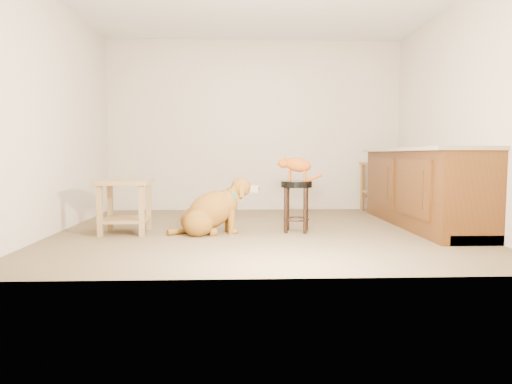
{
  "coord_description": "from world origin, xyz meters",
  "views": [
    {
      "loc": [
        -0.25,
        -5.09,
        0.86
      ],
      "look_at": [
        -0.06,
        -0.12,
        0.45
      ],
      "focal_mm": 32.0,
      "sensor_mm": 36.0,
      "label": 1
    }
  ],
  "objects_px": {
    "side_table": "(125,198)",
    "padded_stool": "(296,196)",
    "tabby_kitten": "(295,166)",
    "wood_stool": "(378,186)",
    "golden_retriever": "(212,211)"
  },
  "relations": [
    {
      "from": "wood_stool",
      "to": "golden_retriever",
      "type": "distance_m",
      "value": 3.04
    },
    {
      "from": "golden_retriever",
      "to": "padded_stool",
      "type": "bearing_deg",
      "value": -8.72
    },
    {
      "from": "golden_retriever",
      "to": "wood_stool",
      "type": "bearing_deg",
      "value": 24.39
    },
    {
      "from": "padded_stool",
      "to": "golden_retriever",
      "type": "xyz_separation_m",
      "value": [
        -0.93,
        -0.08,
        -0.16
      ]
    },
    {
      "from": "side_table",
      "to": "tabby_kitten",
      "type": "height_order",
      "value": "tabby_kitten"
    },
    {
      "from": "padded_stool",
      "to": "wood_stool",
      "type": "height_order",
      "value": "wood_stool"
    },
    {
      "from": "side_table",
      "to": "golden_retriever",
      "type": "xyz_separation_m",
      "value": [
        0.95,
        -0.07,
        -0.14
      ]
    },
    {
      "from": "padded_stool",
      "to": "side_table",
      "type": "distance_m",
      "value": 1.88
    },
    {
      "from": "wood_stool",
      "to": "tabby_kitten",
      "type": "distance_m",
      "value": 2.34
    },
    {
      "from": "side_table",
      "to": "padded_stool",
      "type": "bearing_deg",
      "value": 0.34
    },
    {
      "from": "tabby_kitten",
      "to": "side_table",
      "type": "bearing_deg",
      "value": -168.05
    },
    {
      "from": "side_table",
      "to": "golden_retriever",
      "type": "distance_m",
      "value": 0.96
    },
    {
      "from": "side_table",
      "to": "golden_retriever",
      "type": "relative_size",
      "value": 0.58
    },
    {
      "from": "wood_stool",
      "to": "side_table",
      "type": "xyz_separation_m",
      "value": [
        -3.34,
        -1.79,
        -0.0
      ]
    },
    {
      "from": "wood_stool",
      "to": "golden_retriever",
      "type": "relative_size",
      "value": 0.74
    }
  ]
}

